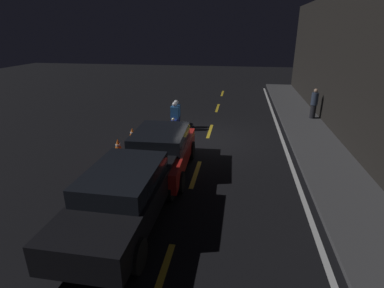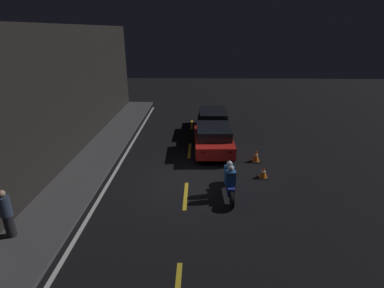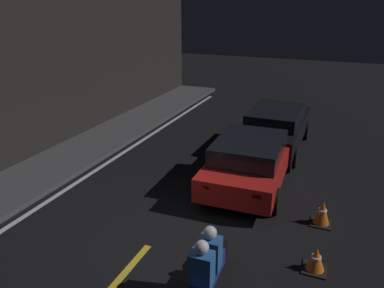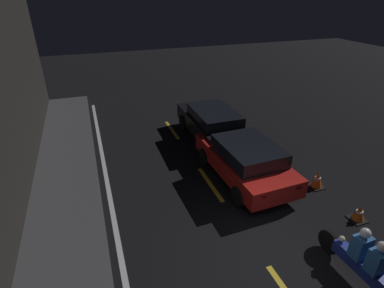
# 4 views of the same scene
# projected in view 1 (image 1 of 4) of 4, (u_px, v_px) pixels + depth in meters

# --- Properties ---
(ground_plane) EXTENTS (56.00, 56.00, 0.00)m
(ground_plane) POSITION_uv_depth(u_px,v_px,m) (208.00, 138.00, 13.04)
(ground_plane) COLOR black
(raised_curb) EXTENTS (28.00, 2.04, 0.12)m
(raised_curb) POSITION_uv_depth(u_px,v_px,m) (315.00, 143.00, 12.36)
(raised_curb) COLOR #424244
(raised_curb) RESTS_ON ground
(building_front) EXTENTS (28.00, 0.30, 6.11)m
(building_front) POSITION_uv_depth(u_px,v_px,m) (360.00, 69.00, 11.12)
(building_front) COLOR black
(building_front) RESTS_ON ground
(lane_dash_a) EXTENTS (2.00, 0.14, 0.01)m
(lane_dash_a) POSITION_uv_depth(u_px,v_px,m) (222.00, 93.00, 22.27)
(lane_dash_a) COLOR gold
(lane_dash_a) RESTS_ON ground
(lane_dash_b) EXTENTS (2.00, 0.14, 0.01)m
(lane_dash_b) POSITION_uv_depth(u_px,v_px,m) (218.00, 108.00, 18.11)
(lane_dash_b) COLOR gold
(lane_dash_b) RESTS_ON ground
(lane_dash_c) EXTENTS (2.00, 0.14, 0.01)m
(lane_dash_c) POSITION_uv_depth(u_px,v_px,m) (210.00, 131.00, 13.96)
(lane_dash_c) COLOR gold
(lane_dash_c) RESTS_ON ground
(lane_dash_d) EXTENTS (2.00, 0.14, 0.01)m
(lane_dash_d) POSITION_uv_depth(u_px,v_px,m) (196.00, 174.00, 9.81)
(lane_dash_d) COLOR gold
(lane_dash_d) RESTS_ON ground
(lane_dash_e) EXTENTS (2.00, 0.14, 0.01)m
(lane_dash_e) POSITION_uv_depth(u_px,v_px,m) (161.00, 279.00, 5.66)
(lane_dash_e) COLOR gold
(lane_dash_e) RESTS_ON ground
(lane_solid_kerb) EXTENTS (25.20, 0.14, 0.01)m
(lane_solid_kerb) POSITION_uv_depth(u_px,v_px,m) (283.00, 142.00, 12.57)
(lane_solid_kerb) COLOR silver
(lane_solid_kerb) RESTS_ON ground
(taxi_red) EXTENTS (4.08, 2.06, 1.37)m
(taxi_red) POSITION_uv_depth(u_px,v_px,m) (160.00, 150.00, 9.78)
(taxi_red) COLOR red
(taxi_red) RESTS_ON ground
(van_black) EXTENTS (4.32, 1.90, 1.41)m
(van_black) POSITION_uv_depth(u_px,v_px,m) (122.00, 196.00, 7.01)
(van_black) COLOR black
(van_black) RESTS_ON ground
(motorcycle) EXTENTS (2.30, 0.38, 1.37)m
(motorcycle) POSITION_uv_depth(u_px,v_px,m) (175.00, 117.00, 13.96)
(motorcycle) COLOR black
(motorcycle) RESTS_ON ground
(traffic_cone_near) EXTENTS (0.44, 0.44, 0.48)m
(traffic_cone_near) POSITION_uv_depth(u_px,v_px,m) (132.00, 133.00, 12.93)
(traffic_cone_near) COLOR black
(traffic_cone_near) RESTS_ON ground
(traffic_cone_mid) EXTENTS (0.45, 0.45, 0.58)m
(traffic_cone_mid) POSITION_uv_depth(u_px,v_px,m) (118.00, 146.00, 11.38)
(traffic_cone_mid) COLOR black
(traffic_cone_mid) RESTS_ON ground
(pedestrian) EXTENTS (0.34, 0.34, 1.53)m
(pedestrian) POSITION_uv_depth(u_px,v_px,m) (314.00, 104.00, 15.32)
(pedestrian) COLOR black
(pedestrian) RESTS_ON raised_curb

